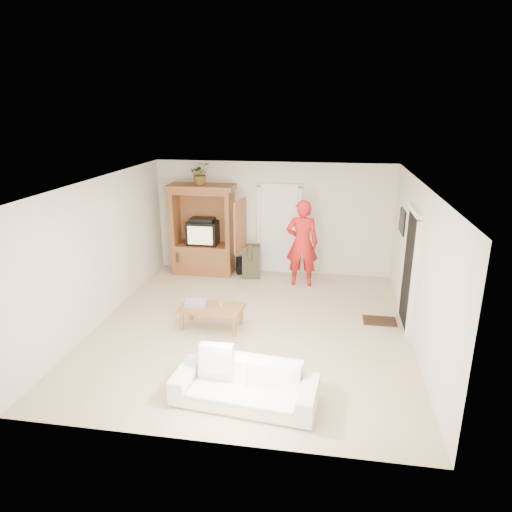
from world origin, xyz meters
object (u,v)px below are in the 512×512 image
Objects in this scene: armoire at (204,236)px; coffee_table at (212,309)px; man at (302,243)px; sofa at (245,384)px.

armoire is 1.84× the size of coffee_table.
coffee_table is at bearing 55.99° from man.
man is at bearing 90.01° from sofa.
sofa is (1.86, -4.84, -0.63)m from armoire.
armoire reaches higher than man.
armoire is 1.10× the size of sofa.
armoire is 5.23m from sofa.
man is at bearing -10.96° from armoire.
sofa reaches higher than coffee_table.
armoire is at bearing -13.45° from man.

